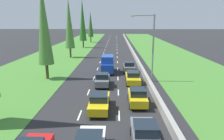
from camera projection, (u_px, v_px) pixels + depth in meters
ground_plane at (111, 49)px, 61.89m from camera, size 300.00×300.00×0.00m
grass_verge_left at (70, 48)px, 62.13m from camera, size 14.00×140.00×0.04m
grass_verge_right at (159, 49)px, 61.61m from camera, size 14.00×140.00×0.04m
median_barrier at (130, 47)px, 61.68m from camera, size 0.44×120.00×0.85m
lane_markings at (111, 49)px, 61.89m from camera, size 3.64×116.00×0.01m
yellow_sedan_centre_lane at (99, 102)px, 19.11m from camera, size 1.82×4.50×1.64m
grey_hatchback_right_lane at (145, 134)px, 13.60m from camera, size 1.74×3.90×1.72m
grey_hatchback_centre_lane at (103, 80)px, 26.22m from camera, size 1.74×3.90×1.72m
yellow_hatchback_right_lane at (137, 97)px, 20.34m from camera, size 1.74×3.90×1.72m
yellow_sedan_right_lane at (133, 77)px, 27.29m from camera, size 1.82×4.50×1.64m
grey_hatchback_right_lane_fourth at (129, 67)px, 33.43m from camera, size 1.74×3.90×1.72m
blue_van_centre_lane at (108, 64)px, 32.79m from camera, size 1.96×4.90×2.82m
poplar_tree_second at (44, 23)px, 27.77m from camera, size 2.14×2.14×13.58m
poplar_tree_third at (69, 24)px, 44.90m from camera, size 2.13×2.13×13.03m
poplar_tree_fourth at (83, 20)px, 61.83m from camera, size 2.16×2.16×14.55m
poplar_tree_fifth at (91, 24)px, 77.79m from camera, size 2.09×2.09×11.56m
street_light_mast at (151, 43)px, 27.17m from camera, size 3.20×0.28×9.00m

